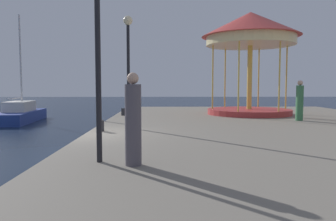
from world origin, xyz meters
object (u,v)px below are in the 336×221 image
(lamp_post_mid_promenade, at_px, (128,52))
(person_by_the_water, at_px, (300,102))
(bollard_south, at_px, (131,107))
(bollard_north, at_px, (101,126))
(sailboat_blue, at_px, (19,114))
(carousel, at_px, (250,38))
(person_mid_promenade, at_px, (133,122))
(bollard_center, at_px, (123,112))
(lamp_post_near_edge, at_px, (97,19))

(lamp_post_mid_promenade, relative_size, person_by_the_water, 2.27)
(bollard_south, distance_m, bollard_north, 10.16)
(sailboat_blue, distance_m, carousel, 15.80)
(sailboat_blue, bearing_deg, person_mid_promenade, -59.55)
(sailboat_blue, bearing_deg, bollard_north, -54.18)
(person_mid_promenade, bearing_deg, bollard_center, 97.79)
(lamp_post_near_edge, height_order, bollard_center, lamp_post_near_edge)
(carousel, height_order, person_mid_promenade, carousel)
(carousel, bearing_deg, lamp_post_mid_promenade, -136.40)
(sailboat_blue, distance_m, bollard_south, 7.58)
(bollard_center, relative_size, person_mid_promenade, 0.21)
(lamp_post_mid_promenade, distance_m, bollard_north, 3.03)
(lamp_post_mid_promenade, bearing_deg, person_mid_promenade, -83.28)
(bollard_center, bearing_deg, person_by_the_water, -18.01)
(bollard_north, relative_size, person_by_the_water, 0.21)
(lamp_post_mid_promenade, distance_m, bollard_center, 6.12)
(bollard_south, bearing_deg, lamp_post_mid_promenade, -84.96)
(bollard_south, bearing_deg, bollard_center, -90.50)
(sailboat_blue, distance_m, lamp_post_mid_promenade, 13.03)
(carousel, distance_m, person_mid_promenade, 13.74)
(carousel, xyz_separation_m, person_mid_promenade, (-5.63, -12.04, -3.46))
(lamp_post_near_edge, height_order, person_mid_promenade, lamp_post_near_edge)
(sailboat_blue, relative_size, bollard_center, 18.18)
(lamp_post_near_edge, relative_size, lamp_post_mid_promenade, 1.04)
(lamp_post_mid_promenade, distance_m, person_mid_promenade, 6.39)
(sailboat_blue, height_order, person_mid_promenade, sailboat_blue)
(lamp_post_near_edge, xyz_separation_m, person_by_the_water, (7.87, 8.29, -2.17))
(lamp_post_mid_promenade, relative_size, bollard_south, 10.80)
(sailboat_blue, xyz_separation_m, lamp_post_mid_promenade, (8.38, -9.45, 3.21))
(bollard_south, distance_m, person_mid_promenade, 15.40)
(lamp_post_near_edge, relative_size, bollard_center, 11.28)
(sailboat_blue, xyz_separation_m, bollard_center, (7.53, -4.05, 0.46))
(carousel, relative_size, bollard_south, 14.53)
(sailboat_blue, xyz_separation_m, bollard_south, (7.56, -0.15, 0.46))
(bollard_south, xyz_separation_m, person_by_the_water, (8.63, -6.71, 0.70))
(lamp_post_near_edge, distance_m, bollard_north, 5.69)
(sailboat_blue, bearing_deg, person_by_the_water, -22.98)
(lamp_post_near_edge, bearing_deg, bollard_south, 92.91)
(bollard_center, bearing_deg, bollard_north, -90.73)
(lamp_post_mid_promenade, height_order, bollard_center, lamp_post_mid_promenade)
(carousel, distance_m, lamp_post_near_edge, 13.43)
(bollard_center, xyz_separation_m, bollard_north, (-0.08, -6.27, 0.00))
(carousel, relative_size, lamp_post_mid_promenade, 1.35)
(lamp_post_near_edge, height_order, lamp_post_mid_promenade, lamp_post_near_edge)
(sailboat_blue, relative_size, lamp_post_near_edge, 1.61)
(person_mid_promenade, bearing_deg, person_by_the_water, 50.42)
(sailboat_blue, height_order, person_by_the_water, sailboat_blue)
(lamp_post_mid_promenade, xyz_separation_m, bollard_north, (-0.93, -0.86, -2.75))
(lamp_post_mid_promenade, height_order, bollard_south, lamp_post_mid_promenade)
(bollard_center, relative_size, person_by_the_water, 0.21)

